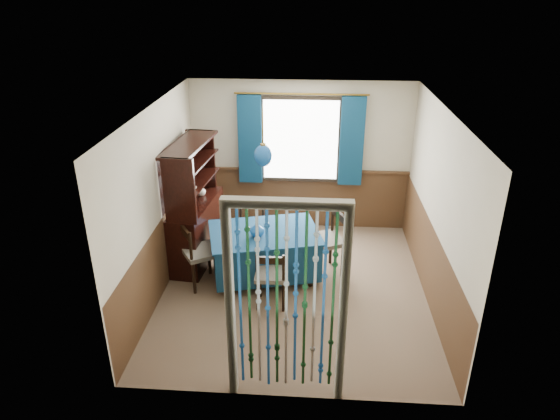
# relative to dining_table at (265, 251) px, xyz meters

# --- Properties ---
(floor) EXTENTS (4.00, 4.00, 0.00)m
(floor) POSITION_rel_dining_table_xyz_m (0.43, -0.28, -0.42)
(floor) COLOR brown
(floor) RESTS_ON ground
(ceiling) EXTENTS (4.00, 4.00, 0.00)m
(ceiling) POSITION_rel_dining_table_xyz_m (0.43, -0.28, 2.08)
(ceiling) COLOR silver
(ceiling) RESTS_ON ground
(wall_back) EXTENTS (3.60, 0.00, 3.60)m
(wall_back) POSITION_rel_dining_table_xyz_m (0.43, 1.72, 0.83)
(wall_back) COLOR beige
(wall_back) RESTS_ON ground
(wall_front) EXTENTS (3.60, 0.00, 3.60)m
(wall_front) POSITION_rel_dining_table_xyz_m (0.43, -2.28, 0.83)
(wall_front) COLOR beige
(wall_front) RESTS_ON ground
(wall_left) EXTENTS (0.00, 4.00, 4.00)m
(wall_left) POSITION_rel_dining_table_xyz_m (-1.37, -0.28, 0.83)
(wall_left) COLOR beige
(wall_left) RESTS_ON ground
(wall_right) EXTENTS (0.00, 4.00, 4.00)m
(wall_right) POSITION_rel_dining_table_xyz_m (2.23, -0.28, 0.83)
(wall_right) COLOR beige
(wall_right) RESTS_ON ground
(wainscot_back) EXTENTS (3.60, 0.00, 3.60)m
(wainscot_back) POSITION_rel_dining_table_xyz_m (0.43, 1.71, 0.08)
(wainscot_back) COLOR #4A2F1C
(wainscot_back) RESTS_ON ground
(wainscot_front) EXTENTS (3.60, 0.00, 3.60)m
(wainscot_front) POSITION_rel_dining_table_xyz_m (0.43, -2.26, 0.08)
(wainscot_front) COLOR #4A2F1C
(wainscot_front) RESTS_ON ground
(wainscot_left) EXTENTS (0.00, 4.00, 4.00)m
(wainscot_left) POSITION_rel_dining_table_xyz_m (-1.35, -0.28, 0.08)
(wainscot_left) COLOR #4A2F1C
(wainscot_left) RESTS_ON ground
(wainscot_right) EXTENTS (0.00, 4.00, 4.00)m
(wainscot_right) POSITION_rel_dining_table_xyz_m (2.22, -0.28, 0.08)
(wainscot_right) COLOR #4A2F1C
(wainscot_right) RESTS_ON ground
(window) EXTENTS (1.32, 0.12, 1.42)m
(window) POSITION_rel_dining_table_xyz_m (0.43, 1.67, 1.13)
(window) COLOR black
(window) RESTS_ON wall_back
(doorway) EXTENTS (1.16, 0.12, 2.18)m
(doorway) POSITION_rel_dining_table_xyz_m (0.43, -2.22, 0.63)
(doorway) COLOR silver
(doorway) RESTS_ON ground
(dining_table) EXTENTS (1.71, 1.37, 0.72)m
(dining_table) POSITION_rel_dining_table_xyz_m (0.00, 0.00, 0.00)
(dining_table) COLOR navy
(dining_table) RESTS_ON floor
(chair_near) EXTENTS (0.42, 0.40, 0.83)m
(chair_near) POSITION_rel_dining_table_xyz_m (0.15, -0.69, 0.02)
(chair_near) COLOR black
(chair_near) RESTS_ON floor
(chair_far) EXTENTS (0.55, 0.53, 0.87)m
(chair_far) POSITION_rel_dining_table_xyz_m (-0.22, 0.63, 0.04)
(chair_far) COLOR black
(chair_far) RESTS_ON floor
(chair_left) EXTENTS (0.62, 0.62, 0.93)m
(chair_left) POSITION_rel_dining_table_xyz_m (-0.88, -0.26, 0.07)
(chair_left) COLOR black
(chair_left) RESTS_ON floor
(chair_right) EXTENTS (0.61, 0.62, 0.96)m
(chair_right) POSITION_rel_dining_table_xyz_m (0.89, 0.20, 0.09)
(chair_right) COLOR black
(chair_right) RESTS_ON floor
(sideboard) EXTENTS (0.62, 1.44, 1.83)m
(sideboard) POSITION_rel_dining_table_xyz_m (-1.10, 0.47, 0.21)
(sideboard) COLOR black
(sideboard) RESTS_ON floor
(pendant_lamp) EXTENTS (0.24, 0.24, 0.82)m
(pendant_lamp) POSITION_rel_dining_table_xyz_m (0.00, -0.00, 1.41)
(pendant_lamp) COLOR olive
(pendant_lamp) RESTS_ON ceiling
(vase_table) EXTENTS (0.22, 0.22, 0.19)m
(vase_table) POSITION_rel_dining_table_xyz_m (-0.09, -0.13, 0.39)
(vase_table) COLOR #144B8E
(vase_table) RESTS_ON dining_table
(bowl_shelf) EXTENTS (0.26, 0.26, 0.05)m
(bowl_shelf) POSITION_rel_dining_table_xyz_m (-1.04, 0.12, 0.86)
(bowl_shelf) COLOR beige
(bowl_shelf) RESTS_ON sideboard
(vase_sideboard) EXTENTS (0.21, 0.21, 0.17)m
(vase_sideboard) POSITION_rel_dining_table_xyz_m (-1.04, 0.77, 0.58)
(vase_sideboard) COLOR beige
(vase_sideboard) RESTS_ON sideboard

